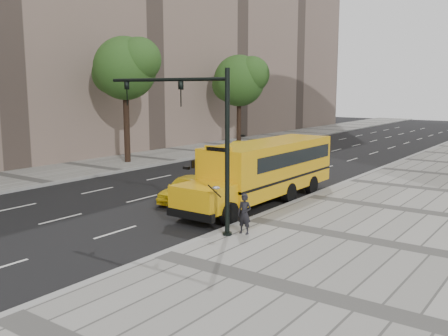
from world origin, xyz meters
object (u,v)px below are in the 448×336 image
Objects in this scene: pedestrian at (244,214)px; traffic_signal at (197,130)px; tree_b at (126,68)px; taxi_near at (187,188)px; school_bus at (267,167)px; taxi_far at (243,153)px; tree_c at (240,80)px.

traffic_signal is (-1.85, -0.51, 3.16)m from pedestrian.
tree_b is 2.42× the size of taxi_near.
taxi_near is at bearing 134.62° from traffic_signal.
traffic_signal is at bearing -56.10° from taxi_near.
school_bus is 6.86m from traffic_signal.
school_bus is 6.48m from pedestrian.
taxi_far is (-4.72, 12.24, 0.16)m from taxi_near.
tree_b is 1.89× the size of taxi_far.
tree_c is (0.01, 15.01, -0.72)m from tree_b.
taxi_near is 0.61× the size of traffic_signal.
traffic_signal is at bearing -83.85° from school_bus.
traffic_signal reaches higher than school_bus.
pedestrian is at bearing -41.72° from taxi_near.
taxi_near is at bearing -143.28° from school_bus.
pedestrian is (17.45, -10.56, -6.20)m from tree_b.
tree_c is at bearing 89.97° from tree_b.
school_bus is at bearing -65.03° from taxi_far.
school_bus is (14.91, -4.66, -5.36)m from tree_b.
school_bus reaches higher than taxi_far.
school_bus is at bearing 107.64° from pedestrian.
tree_c is 1.39× the size of traffic_signal.
pedestrian is (2.54, -5.90, -0.84)m from school_bus.
tree_b is 21.32m from pedestrian.
taxi_far is at bearing 100.36° from taxi_near.
school_bus is 4.20m from taxi_near.
pedestrian is at bearing 15.56° from traffic_signal.
tree_b is at bearing 138.01° from taxi_near.
school_bus is 1.81× the size of traffic_signal.
traffic_signal is at bearing -35.38° from tree_b.
school_bus is 2.97× the size of taxi_near.
taxi_near is at bearing -62.18° from tree_c.
taxi_far is at bearing 129.06° from school_bus.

